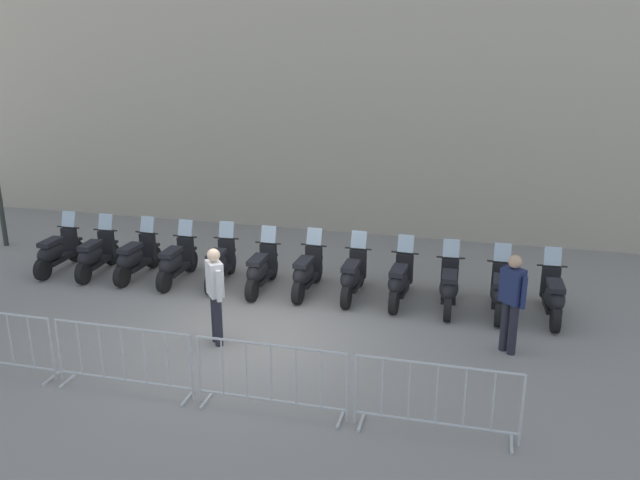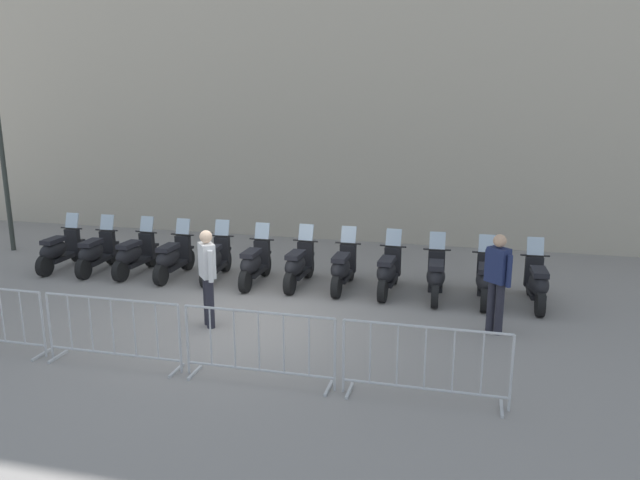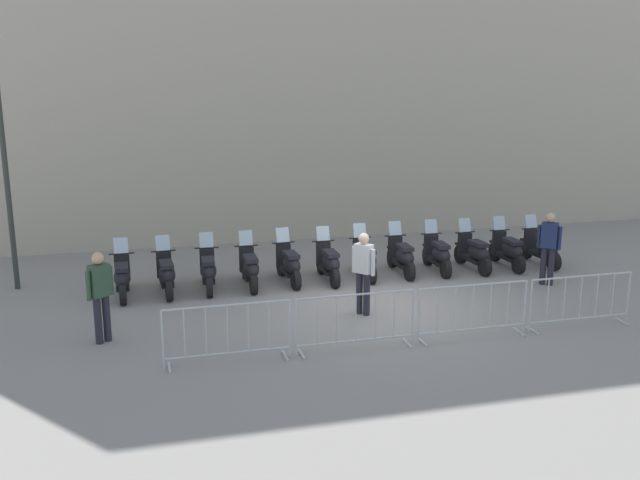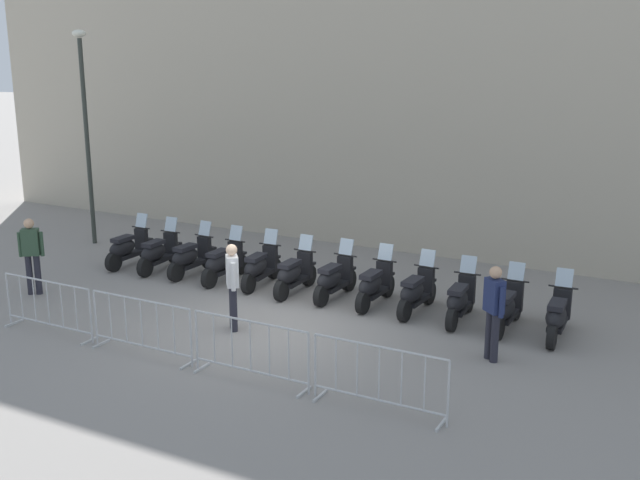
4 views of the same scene
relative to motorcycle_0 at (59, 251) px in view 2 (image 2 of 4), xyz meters
name	(u,v)px [view 2 (image 2 of 4)]	position (x,y,z in m)	size (l,w,h in m)	color
ground_plane	(241,320)	(4.75, -3.00, -0.45)	(120.00, 120.00, 0.00)	gray
building_facade	(335,46)	(6.25, 4.52, 4.83)	(28.00, 2.40, 10.57)	#B2A893
motorcycle_0	(59,251)	(0.00, 0.00, 0.00)	(0.67, 1.71, 1.24)	black
motorcycle_1	(96,253)	(0.94, -0.17, 0.00)	(0.63, 1.72, 1.24)	black
motorcycle_2	(134,255)	(1.88, -0.32, 0.00)	(0.74, 1.70, 1.24)	black
motorcycle_3	(173,258)	(2.81, -0.54, 0.00)	(0.69, 1.71, 1.24)	black
motorcycle_4	(215,260)	(3.77, -0.63, 0.00)	(0.60, 1.72, 1.24)	black
motorcycle_5	(254,264)	(4.68, -0.91, 0.00)	(0.68, 1.71, 1.24)	black
motorcycle_6	(298,266)	(5.63, -1.01, 0.00)	(0.72, 1.70, 1.24)	black
motorcycle_7	(343,269)	(6.57, -1.18, 0.00)	(0.69, 1.71, 1.24)	black
motorcycle_8	(388,272)	(7.50, -1.39, 0.00)	(0.73, 1.70, 1.24)	black
motorcycle_9	(436,277)	(8.43, -1.65, 0.00)	(0.63, 1.72, 1.24)	black
motorcycle_10	(485,280)	(9.36, -1.84, 0.00)	(0.69, 1.71, 1.24)	black
motorcycle_11	(537,284)	(10.30, -2.03, 0.00)	(0.63, 1.72, 1.24)	black
barrier_segment_1	(113,332)	(3.18, -4.97, 0.07)	(2.18, 0.83, 1.07)	#B2B5B7
barrier_segment_2	(259,347)	(5.45, -5.42, 0.07)	(2.18, 0.83, 1.07)	#B2B5B7
barrier_segment_3	(425,364)	(7.71, -5.87, 0.07)	(2.18, 0.83, 1.07)	#B2B5B7
officer_near_row_end	(497,278)	(9.20, -3.40, 0.53)	(0.39, 0.46, 1.73)	#23232D
officer_mid_plaza	(207,273)	(4.26, -3.33, 0.53)	(0.36, 0.50, 1.73)	#23232D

